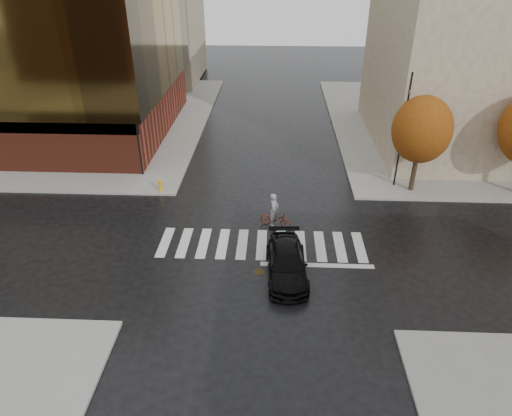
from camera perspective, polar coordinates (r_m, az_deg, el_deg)
The scene contains 13 objects.
ground at distance 25.44m, azimuth 0.67°, elevation -5.23°, with size 120.00×120.00×0.00m, color black.
sidewalk_nw at distance 49.27m, azimuth -24.01°, elevation 10.14°, with size 30.00×30.00×0.15m, color gray.
sidewalk_ne at distance 48.72m, azimuth 27.51°, elevation 9.13°, with size 30.00×30.00×0.15m, color gray.
crosswalk at distance 25.85m, azimuth 0.71°, elevation -4.58°, with size 12.00×3.00×0.01m, color silver.
office_glass at distance 45.36m, azimuth -29.01°, elevation 18.39°, with size 27.00×19.00×16.00m.
building_ne_tan at distance 41.55m, azimuth 27.38°, elevation 19.25°, with size 16.00×16.00×18.00m, color gray.
tree_ne_a at distance 31.41m, azimuth 20.03°, elevation 9.17°, with size 3.80×3.80×6.50m.
sedan at distance 23.31m, azimuth 3.87°, elevation -6.87°, with size 1.99×4.90×1.42m, color black.
cyclist at distance 27.13m, azimuth 2.39°, elevation -0.94°, with size 2.03×1.28×2.18m.
traffic_light_nw at distance 32.97m, azimuth -14.83°, elevation 10.72°, with size 0.20×0.17×7.35m.
traffic_light_ne at distance 31.69m, azimuth 18.02°, elevation 10.04°, with size 0.19×0.22×7.77m.
fire_hydrant at distance 31.66m, azimuth -11.88°, elevation 2.90°, with size 0.30×0.30×0.83m.
manhole at distance 23.83m, azimuth 0.39°, elevation -7.98°, with size 0.57×0.57×0.01m, color #3C2F15.
Camera 1 is at (0.64, -20.80, 14.64)m, focal length 32.00 mm.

